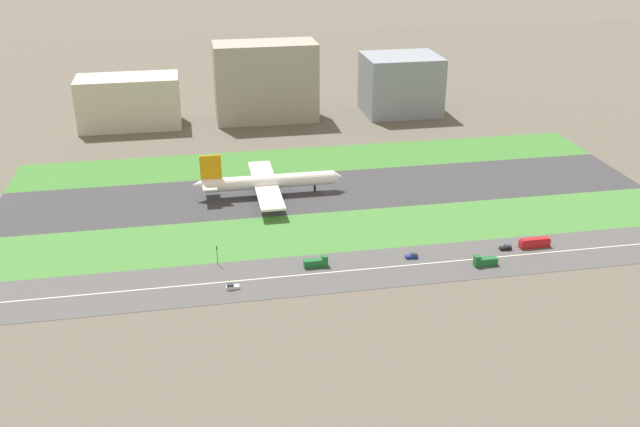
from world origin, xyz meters
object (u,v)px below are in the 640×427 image
at_px(car_0, 232,287).
at_px(terminal_building, 129,102).
at_px(traffic_light, 217,254).
at_px(hangar_building, 266,82).
at_px(truck_1, 485,261).
at_px(office_tower, 401,84).
at_px(bus_0, 535,243).
at_px(car_1, 506,248).
at_px(fuel_tank_west, 247,89).
at_px(car_2, 412,256).
at_px(truck_0, 316,263).
at_px(airliner, 266,182).

bearing_deg(car_0, terminal_building, -77.53).
bearing_deg(traffic_light, hangar_building, 77.71).
xyz_separation_m(truck_1, office_tower, (25.50, 192.00, 15.32)).
height_order(bus_0, car_1, bus_0).
relative_size(terminal_building, fuel_tank_west, 2.65).
distance_m(car_0, fuel_tank_west, 238.61).
xyz_separation_m(car_2, fuel_tank_west, (-38.37, 227.00, 6.30)).
height_order(car_2, car_0, same).
bearing_deg(truck_0, truck_1, -9.71).
relative_size(bus_0, traffic_light, 1.61).
distance_m(car_2, bus_0, 47.17).
height_order(airliner, car_0, airliner).
xyz_separation_m(airliner, fuel_tank_west, (6.24, 159.00, 0.99)).
bearing_deg(terminal_building, truck_0, -68.21).
relative_size(bus_0, terminal_building, 0.21).
bearing_deg(bus_0, fuel_tank_west, 110.64).
xyz_separation_m(bus_0, hangar_building, (-78.31, 182.00, 20.31)).
bearing_deg(car_1, terminal_building, 128.30).
xyz_separation_m(traffic_light, fuel_tank_west, (30.68, 219.01, 2.93)).
relative_size(car_0, terminal_building, 0.08).
bearing_deg(traffic_light, car_0, -78.16).
relative_size(bus_0, fuel_tank_west, 0.56).
xyz_separation_m(terminal_building, office_tower, (156.72, 0.00, 2.84)).
distance_m(office_tower, fuel_tank_west, 98.74).
distance_m(car_0, office_tower, 224.00).
relative_size(truck_0, fuel_tank_west, 0.40).
xyz_separation_m(truck_0, car_1, (70.96, 0.00, -0.75)).
relative_size(terminal_building, hangar_building, 0.96).
xyz_separation_m(car_2, car_0, (-65.28, -10.00, 0.00)).
bearing_deg(fuel_tank_west, traffic_light, -97.97).
relative_size(airliner, fuel_tank_west, 3.11).
relative_size(airliner, office_tower, 1.49).
bearing_deg(car_2, truck_0, -180.00).
xyz_separation_m(bus_0, car_0, (-112.43, -10.00, -0.90)).
relative_size(airliner, bus_0, 5.60).
distance_m(truck_1, fuel_tank_west, 245.00).
relative_size(airliner, truck_1, 7.74).
distance_m(hangar_building, fuel_tank_west, 47.95).
relative_size(car_2, traffic_light, 0.61).
relative_size(car_0, fuel_tank_west, 0.21).
bearing_deg(truck_0, terminal_building, 111.79).
height_order(hangar_building, office_tower, hangar_building).
distance_m(car_1, car_0, 101.74).
bearing_deg(office_tower, terminal_building, 180.00).
distance_m(airliner, office_tower, 147.88).
xyz_separation_m(car_2, hangar_building, (-31.15, 182.00, 21.21)).
relative_size(car_0, hangar_building, 0.08).
bearing_deg(bus_0, car_1, 180.00).
xyz_separation_m(car_2, truck_0, (-35.00, -0.00, 0.75)).
xyz_separation_m(truck_0, truck_1, (58.47, -10.00, 0.00)).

